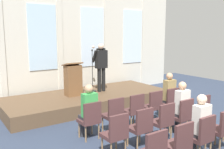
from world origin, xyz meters
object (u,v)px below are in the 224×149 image
Objects in this scene: mic_stand at (93,83)px; chair_r1_c0 at (116,132)px; audience_r1_c3 at (181,105)px; chair_r2_c2 at (202,134)px; chair_r2_c3 at (222,127)px; audience_r0_c4 at (168,93)px; chair_r0_c4 at (170,101)px; lectern at (73,80)px; chair_r0_c0 at (90,118)px; chair_r1_c1 at (141,126)px; speaker at (101,64)px; chair_r2_c1 at (179,143)px; chair_r1_c3 at (183,114)px; chair_r0_c3 at (153,105)px; audience_r2_c2 at (199,123)px; chair_r1_c4 at (200,110)px; chair_r1_c2 at (163,120)px; chair_r0_c2 at (134,109)px; audience_r0_c0 at (89,109)px; chair_r0_c1 at (114,113)px.

mic_stand is 1.65× the size of chair_r1_c0.
audience_r1_c3 reaches higher than chair_r1_c0.
chair_r2_c2 is 1.00× the size of chair_r2_c3.
chair_r0_c4 is at bearing -90.00° from audience_r0_c4.
lectern is 1.23× the size of chair_r0_c4.
chair_r0_c0 is 1.00× the size of chair_r1_c1.
speaker is 5.08m from chair_r2_c1.
chair_r0_c3 is at bearing 90.00° from chair_r1_c3.
mic_stand is 3.03m from chair_r0_c4.
lectern reaches higher than audience_r2_c2.
chair_r1_c2 is at bearing 180.00° from chair_r1_c4.
audience_r0_c4 is at bearing 59.25° from chair_r1_c3.
chair_r1_c0 is at bearing -117.70° from speaker.
chair_r1_c2 is at bearing -94.81° from mic_stand.
audience_r2_c2 reaches higher than chair_r1_c3.
chair_r0_c4 is (1.36, 0.00, 0.00)m from chair_r0_c2.
audience_r0_c4 is at bearing 90.00° from chair_r0_c4.
chair_r0_c0 is 0.23m from audience_r0_c0.
chair_r1_c3 is 0.69× the size of audience_r1_c3.
chair_r1_c3 is at bearing -90.00° from audience_r1_c3.
chair_r0_c0 is 1.00× the size of chair_r1_c3.
chair_r1_c0 is at bearing -157.21° from audience_r0_c4.
chair_r0_c0 is 2.93m from chair_r1_c4.
chair_r0_c2 is at bearing 90.00° from audience_r2_c2.
chair_r1_c2 is 0.68m from chair_r1_c3.
lectern is at bearing 179.84° from speaker.
chair_r1_c0 is at bearing 141.93° from chair_r2_c2.
mic_stand is (-0.28, 0.14, -0.69)m from speaker.
audience_r0_c0 is at bearing 122.54° from audience_r2_c2.
chair_r0_c1 is 1.00× the size of chair_r1_c1.
chair_r1_c1 is (-1.01, -3.90, -0.22)m from mic_stand.
chair_r0_c0 is at bearing -107.44° from lectern.
chair_r0_c1 is 2.54m from chair_r2_c3.
chair_r0_c4 is (1.88, -2.69, -0.44)m from lectern.
chair_r0_c1 is at bearing -93.49° from lectern.
chair_r0_c1 is 1.27m from chair_r1_c2.
audience_r0_c0 is 2.73m from audience_r0_c4.
lectern is 3.82m from chair_r1_c2.
chair_r0_c4 is at bearing 56.46° from audience_r2_c2.
chair_r1_c2 and chair_r2_c1 have the same top height.
speaker is 3.92m from chair_r1_c2.
chair_r0_c4 and chair_r1_c3 have the same top height.
chair_r2_c1 is at bearing -122.55° from chair_r0_c3.
audience_r1_c3 is at bearing 2.21° from chair_r1_c0.
chair_r1_c1 is at bearing 180.00° from chair_r1_c3.
chair_r0_c1 is (0.68, -0.08, -0.21)m from audience_r0_c0.
audience_r2_c2 is (0.52, -4.75, -0.22)m from lectern.
mic_stand is at bearing 110.60° from audience_r0_c4.
chair_r1_c2 is at bearing 57.45° from chair_r2_c1.
audience_r2_c2 is at bearing -97.32° from speaker.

